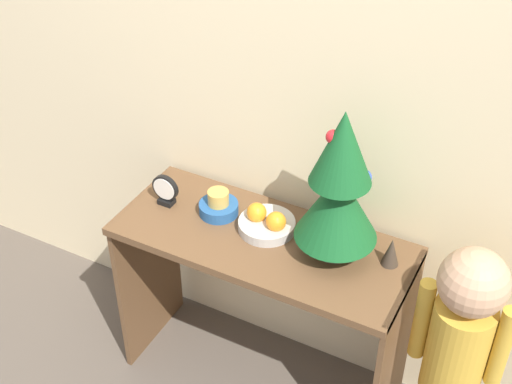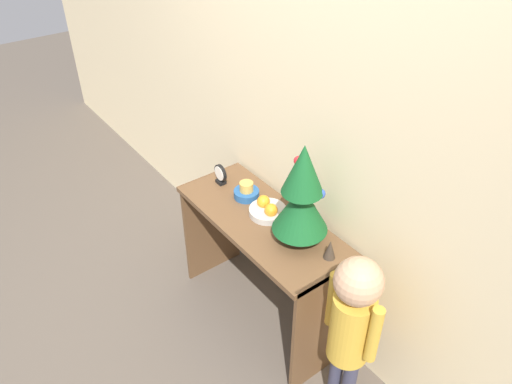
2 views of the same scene
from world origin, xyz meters
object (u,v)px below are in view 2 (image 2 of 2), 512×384
figurine (330,249)px  child_figure (352,320)px  singing_bowl (246,192)px  mini_tree (302,196)px  fruit_bowl (268,210)px  desk_clock (220,175)px

figurine → child_figure: bearing=-22.5°
singing_bowl → figurine: bearing=2.6°
mini_tree → fruit_bowl: size_ratio=2.72×
mini_tree → figurine: (0.19, 0.03, -0.22)m
fruit_bowl → singing_bowl: bearing=179.2°
mini_tree → figurine: bearing=9.2°
figurine → child_figure: child_figure is taller
figurine → child_figure: size_ratio=0.10×
singing_bowl → desk_clock: size_ratio=1.16×
singing_bowl → fruit_bowl: bearing=-0.8°
mini_tree → singing_bowl: (-0.45, 0.00, -0.24)m
mini_tree → figurine: 0.29m
desk_clock → child_figure: child_figure is taller
singing_bowl → desk_clock: bearing=-168.4°
mini_tree → desk_clock: 0.68m
desk_clock → figurine: (0.83, 0.07, -0.01)m
fruit_bowl → desk_clock: (-0.39, -0.04, 0.03)m
fruit_bowl → child_figure: child_figure is taller
fruit_bowl → child_figure: 0.74m
fruit_bowl → figurine: size_ratio=1.93×
mini_tree → child_figure: mini_tree is taller
figurine → fruit_bowl: bearing=-175.9°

